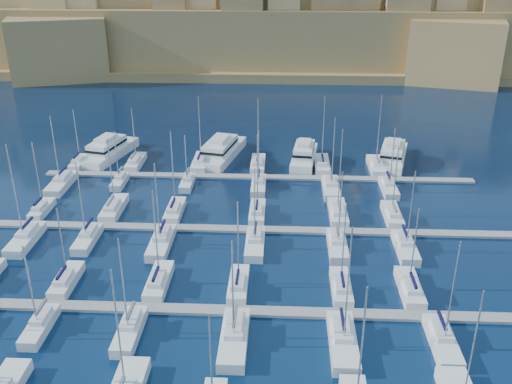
# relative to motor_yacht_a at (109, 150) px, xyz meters

# --- Properties ---
(ground) EXTENTS (600.00, 600.00, 0.00)m
(ground) POSITION_rel_motor_yacht_a_xyz_m (32.28, -41.77, -1.73)
(ground) COLOR black
(ground) RESTS_ON ground
(pontoon_mid_near) EXTENTS (84.00, 2.00, 0.40)m
(pontoon_mid_near) POSITION_rel_motor_yacht_a_xyz_m (32.28, -53.77, -1.53)
(pontoon_mid_near) COLOR slate
(pontoon_mid_near) RESTS_ON ground
(pontoon_mid_far) EXTENTS (84.00, 2.00, 0.40)m
(pontoon_mid_far) POSITION_rel_motor_yacht_a_xyz_m (32.28, -31.77, -1.53)
(pontoon_mid_far) COLOR slate
(pontoon_mid_far) RESTS_ON ground
(pontoon_far) EXTENTS (84.00, 2.00, 0.40)m
(pontoon_far) POSITION_rel_motor_yacht_a_xyz_m (32.28, -9.77, -1.53)
(pontoon_far) COLOR slate
(pontoon_far) RESTS_ON ground
(sailboat_13) EXTENTS (2.49, 8.29, 11.65)m
(sailboat_13) POSITION_rel_motor_yacht_a_xyz_m (8.09, -48.74, -1.01)
(sailboat_13) COLOR silver
(sailboat_13) RESTS_ON ground
(sailboat_14) EXTENTS (2.68, 8.95, 14.26)m
(sailboat_14) POSITION_rel_motor_yacht_a_xyz_m (20.68, -48.41, -0.98)
(sailboat_14) COLOR silver
(sailboat_14) RESTS_ON ground
(sailboat_15) EXTENTS (2.53, 8.43, 13.10)m
(sailboat_15) POSITION_rel_motor_yacht_a_xyz_m (31.52, -48.67, -1.00)
(sailboat_15) COLOR silver
(sailboat_15) RESTS_ON ground
(sailboat_16) EXTENTS (2.56, 8.54, 13.12)m
(sailboat_16) POSITION_rel_motor_yacht_a_xyz_m (45.23, -48.61, -0.99)
(sailboat_16) COLOR silver
(sailboat_16) RESTS_ON ground
(sailboat_17) EXTENTS (2.69, 8.98, 12.45)m
(sailboat_17) POSITION_rel_motor_yacht_a_xyz_m (54.35, -48.40, -1.00)
(sailboat_17) COLOR silver
(sailboat_17) RESTS_ON ground
(sailboat_19) EXTENTS (2.33, 7.76, 12.32)m
(sailboat_19) POSITION_rel_motor_yacht_a_xyz_m (8.38, -58.55, -1.01)
(sailboat_19) COLOR silver
(sailboat_19) RESTS_ON ground
(sailboat_20) EXTENTS (2.56, 8.55, 13.72)m
(sailboat_20) POSITION_rel_motor_yacht_a_xyz_m (19.38, -58.94, -0.99)
(sailboat_20) COLOR silver
(sailboat_20) RESTS_ON ground
(sailboat_21) EXTENTS (3.10, 10.35, 14.28)m
(sailboat_21) POSITION_rel_motor_yacht_a_xyz_m (31.89, -59.82, -0.97)
(sailboat_21) COLOR silver
(sailboat_21) RESTS_ON ground
(sailboat_22) EXTENTS (3.08, 10.27, 16.23)m
(sailboat_22) POSITION_rel_motor_yacht_a_xyz_m (44.44, -59.78, -0.95)
(sailboat_22) COLOR silver
(sailboat_22) RESTS_ON ground
(sailboat_23) EXTENTS (2.72, 9.05, 14.46)m
(sailboat_23) POSITION_rel_motor_yacht_a_xyz_m (55.94, -59.19, -0.98)
(sailboat_23) COLOR silver
(sailboat_23) RESTS_ON ground
(sailboat_24) EXTENTS (2.25, 7.49, 13.01)m
(sailboat_24) POSITION_rel_motor_yacht_a_xyz_m (-3.90, -27.13, -1.00)
(sailboat_24) COLOR silver
(sailboat_24) RESTS_ON ground
(sailboat_25) EXTENTS (2.85, 9.50, 13.46)m
(sailboat_25) POSITION_rel_motor_yacht_a_xyz_m (8.34, -26.14, -0.98)
(sailboat_25) COLOR silver
(sailboat_25) RESTS_ON ground
(sailboat_26) EXTENTS (2.60, 8.67, 14.96)m
(sailboat_26) POSITION_rel_motor_yacht_a_xyz_m (18.96, -26.55, -0.98)
(sailboat_26) COLOR silver
(sailboat_26) RESTS_ON ground
(sailboat_27) EXTENTS (2.58, 8.60, 14.66)m
(sailboat_27) POSITION_rel_motor_yacht_a_xyz_m (33.05, -26.58, -0.98)
(sailboat_27) COLOR silver
(sailboat_27) RESTS_ON ground
(sailboat_28) EXTENTS (2.90, 9.66, 15.59)m
(sailboat_28) POSITION_rel_motor_yacht_a_xyz_m (46.68, -26.06, -0.96)
(sailboat_28) COLOR silver
(sailboat_28) RESTS_ON ground
(sailboat_29) EXTENTS (2.65, 8.84, 12.88)m
(sailboat_29) POSITION_rel_motor_yacht_a_xyz_m (55.73, -26.46, -0.99)
(sailboat_29) COLOR silver
(sailboat_29) RESTS_ON ground
(sailboat_30) EXTENTS (2.93, 9.78, 16.69)m
(sailboat_30) POSITION_rel_motor_yacht_a_xyz_m (-2.28, -37.55, -0.95)
(sailboat_30) COLOR silver
(sailboat_30) RESTS_ON ground
(sailboat_31) EXTENTS (2.57, 8.58, 13.82)m
(sailboat_31) POSITION_rel_motor_yacht_a_xyz_m (7.23, -36.96, -0.99)
(sailboat_31) COLOR silver
(sailboat_31) RESTS_ON ground
(sailboat_32) EXTENTS (2.98, 9.94, 14.19)m
(sailboat_32) POSITION_rel_motor_yacht_a_xyz_m (18.88, -37.62, -0.97)
(sailboat_32) COLOR silver
(sailboat_32) RESTS_ON ground
(sailboat_33) EXTENTS (2.80, 9.33, 13.65)m
(sailboat_33) POSITION_rel_motor_yacht_a_xyz_m (33.20, -37.32, -0.98)
(sailboat_33) COLOR silver
(sailboat_33) RESTS_ON ground
(sailboat_34) EXTENTS (2.77, 9.24, 13.29)m
(sailboat_34) POSITION_rel_motor_yacht_a_xyz_m (45.67, -37.28, -0.99)
(sailboat_34) COLOR silver
(sailboat_34) RESTS_ON ground
(sailboat_35) EXTENTS (2.79, 9.31, 13.58)m
(sailboat_35) POSITION_rel_motor_yacht_a_xyz_m (55.85, -37.31, -0.98)
(sailboat_35) COLOR silver
(sailboat_35) RESTS_ON ground
(sailboat_36) EXTENTS (2.30, 7.66, 12.13)m
(sailboat_36) POSITION_rel_motor_yacht_a_xyz_m (-4.80, -5.04, -1.01)
(sailboat_36) COLOR silver
(sailboat_36) RESTS_ON ground
(sailboat_37) EXTENTS (2.72, 9.07, 12.33)m
(sailboat_37) POSITION_rel_motor_yacht_a_xyz_m (6.82, -4.35, -1.00)
(sailboat_37) COLOR silver
(sailboat_37) RESTS_ON ground
(sailboat_38) EXTENTS (3.00, 10.02, 14.82)m
(sailboat_38) POSITION_rel_motor_yacht_a_xyz_m (20.28, -3.89, -0.97)
(sailboat_38) COLOR silver
(sailboat_38) RESTS_ON ground
(sailboat_39) EXTENTS (2.80, 9.34, 14.61)m
(sailboat_39) POSITION_rel_motor_yacht_a_xyz_m (32.16, -4.22, -0.98)
(sailboat_39) COLOR silver
(sailboat_39) RESTS_ON ground
(sailboat_40) EXTENTS (2.99, 9.97, 15.11)m
(sailboat_40) POSITION_rel_motor_yacht_a_xyz_m (45.26, -3.91, -0.97)
(sailboat_40) COLOR silver
(sailboat_40) RESTS_ON ground
(sailboat_41) EXTENTS (2.91, 9.70, 15.61)m
(sailboat_41) POSITION_rel_motor_yacht_a_xyz_m (56.29, -4.04, -0.96)
(sailboat_41) COLOR silver
(sailboat_41) RESTS_ON ground
(sailboat_42) EXTENTS (3.11, 10.36, 14.37)m
(sailboat_42) POSITION_rel_motor_yacht_a_xyz_m (-4.57, -15.83, -0.97)
(sailboat_42) COLOR silver
(sailboat_42) RESTS_ON ground
(sailboat_43) EXTENTS (2.14, 7.12, 11.06)m
(sailboat_43) POSITION_rel_motor_yacht_a_xyz_m (6.18, -14.24, -1.02)
(sailboat_43) COLOR silver
(sailboat_43) RESTS_ON ground
(sailboat_44) EXTENTS (2.17, 7.25, 10.59)m
(sailboat_44) POSITION_rel_motor_yacht_a_xyz_m (19.21, -14.30, -1.03)
(sailboat_44) COLOR silver
(sailboat_44) RESTS_ON ground
(sailboat_45) EXTENTS (2.63, 8.76, 12.04)m
(sailboat_45) POSITION_rel_motor_yacht_a_xyz_m (32.77, -15.04, -1.00)
(sailboat_45) COLOR silver
(sailboat_45) RESTS_ON ground
(sailboat_46) EXTENTS (2.95, 9.84, 14.77)m
(sailboat_46) POSITION_rel_motor_yacht_a_xyz_m (46.25, -15.57, -0.97)
(sailboat_46) COLOR silver
(sailboat_46) RESTS_ON ground
(sailboat_47) EXTENTS (2.62, 8.72, 12.72)m
(sailboat_47) POSITION_rel_motor_yacht_a_xyz_m (57.01, -15.02, -1.00)
(sailboat_47) COLOR silver
(sailboat_47) RESTS_ON ground
(motor_yacht_a) EXTENTS (9.09, 17.94, 5.25)m
(motor_yacht_a) POSITION_rel_motor_yacht_a_xyz_m (0.00, 0.00, 0.00)
(motor_yacht_a) COLOR silver
(motor_yacht_a) RESTS_ON ground
(motor_yacht_b) EXTENTS (9.55, 19.63, 5.25)m
(motor_yacht_b) POSITION_rel_motor_yacht_a_xyz_m (24.03, 0.79, 0.00)
(motor_yacht_b) COLOR silver
(motor_yacht_b) RESTS_ON ground
(motor_yacht_c) EXTENTS (6.27, 15.35, 5.25)m
(motor_yacht_c) POSITION_rel_motor_yacht_a_xyz_m (41.67, -1.11, 0.00)
(motor_yacht_c) COLOR silver
(motor_yacht_c) RESTS_ON ground
(motor_yacht_d) EXTENTS (9.01, 17.35, 5.25)m
(motor_yacht_d) POSITION_rel_motor_yacht_a_xyz_m (60.11, -0.27, 0.00)
(motor_yacht_d) COLOR silver
(motor_yacht_d) RESTS_ON ground
(fortified_city) EXTENTS (460.00, 108.95, 59.52)m
(fortified_city) POSITION_rel_motor_yacht_a_xyz_m (32.10, 113.49, 13.01)
(fortified_city) COLOR brown
(fortified_city) RESTS_ON ground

